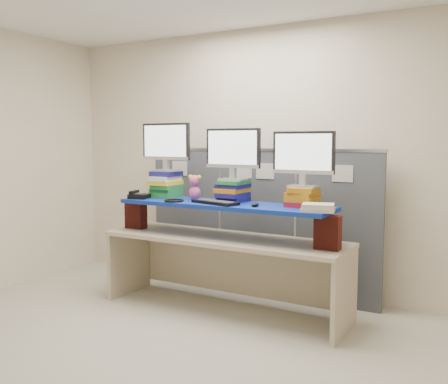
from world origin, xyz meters
The scene contains 18 objects.
room centered at (0.00, 0.00, 1.40)m, with size 5.00×4.00×2.80m.
cubicle_partition centered at (0.00, 1.78, 0.77)m, with size 2.60×0.06×1.53m.
desk centered at (-0.03, 1.12, 0.57)m, with size 2.36×0.72×0.71m.
brick_pier_left centered at (-1.04, 1.09, 0.86)m, with size 0.21×0.11×0.28m, color maroon.
brick_pier_right centered at (0.98, 1.06, 0.86)m, with size 0.21×0.11×0.28m, color maroon.
blue_board centered at (-0.03, 1.12, 1.02)m, with size 2.06×0.52×0.04m, color navy.
book_stack_left centered at (-0.78, 1.25, 1.17)m, with size 0.25×0.31×0.26m.
book_stack_center centered at (0.00, 1.24, 1.14)m, with size 0.27×0.31×0.20m.
book_stack_right centered at (0.70, 1.23, 1.12)m, with size 0.26×0.30×0.17m.
monitor_left centered at (-0.77, 1.25, 1.57)m, with size 0.56×0.16×0.49m.
monitor_center centered at (0.00, 1.24, 1.51)m, with size 0.56×0.16×0.49m.
monitor_right centered at (0.70, 1.23, 1.48)m, with size 0.56×0.16×0.49m.
keyboard centered at (-0.06, 1.01, 1.05)m, with size 0.50×0.28×0.03m.
mouse centered at (0.34, 1.01, 1.05)m, with size 0.06×0.11×0.03m, color black.
desk_phone centered at (-0.94, 1.01, 1.06)m, with size 0.22×0.21×0.08m.
headset centered at (-0.49, 0.97, 1.04)m, with size 0.19×0.19×0.02m, color black.
plush_toy centered at (-0.40, 1.20, 1.16)m, with size 0.14×0.11×0.24m.
binder_stack centered at (0.92, 0.99, 1.07)m, with size 0.31×0.27×0.06m.
Camera 1 is at (2.21, -2.89, 1.60)m, focal length 40.00 mm.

